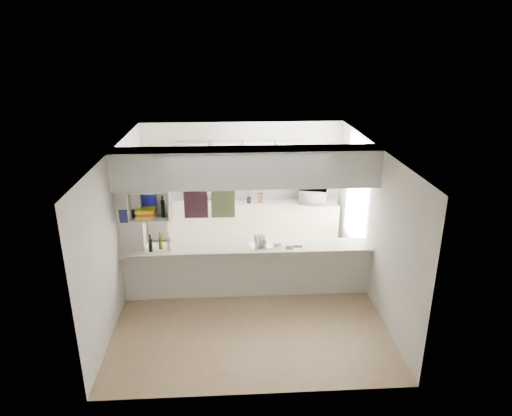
{
  "coord_description": "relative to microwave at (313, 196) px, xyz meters",
  "views": [
    {
      "loc": [
        -0.27,
        -6.96,
        4.23
      ],
      "look_at": [
        0.17,
        0.5,
        1.42
      ],
      "focal_mm": 32.0,
      "sensor_mm": 36.0,
      "label": 1
    }
  ],
  "objects": [
    {
      "name": "wall_right",
      "position": [
        0.62,
        -2.07,
        0.22
      ],
      "size": [
        0.0,
        4.8,
        4.8
      ],
      "primitive_type": "plane",
      "rotation": [
        1.57,
        0.0,
        -1.57
      ],
      "color": "silver",
      "rests_on": "floor"
    },
    {
      "name": "kitchen_run",
      "position": [
        -1.32,
        0.06,
        -0.25
      ],
      "size": [
        3.6,
        0.63,
        2.24
      ],
      "color": "beige",
      "rests_on": "floor"
    },
    {
      "name": "microwave",
      "position": [
        0.0,
        0.0,
        0.0
      ],
      "size": [
        0.65,
        0.52,
        0.31
      ],
      "primitive_type": "imported",
      "rotation": [
        0.0,
        0.0,
        2.88
      ],
      "color": "white",
      "rests_on": "bench_top"
    },
    {
      "name": "servery_partition",
      "position": [
        -1.65,
        -2.07,
        0.58
      ],
      "size": [
        4.2,
        0.5,
        2.6
      ],
      "color": "silver",
      "rests_on": "floor"
    },
    {
      "name": "ceiling",
      "position": [
        -1.48,
        -2.07,
        1.52
      ],
      "size": [
        4.8,
        4.8,
        0.0
      ],
      "primitive_type": "plane",
      "color": "white",
      "rests_on": "wall_back"
    },
    {
      "name": "dish_rack",
      "position": [
        -1.24,
        -2.06,
        -0.07
      ],
      "size": [
        0.48,
        0.4,
        0.22
      ],
      "rotation": [
        0.0,
        0.0,
        0.23
      ],
      "color": "silver",
      "rests_on": "breakfast_bar"
    },
    {
      "name": "cup",
      "position": [
        -1.21,
        -2.12,
        -0.09
      ],
      "size": [
        0.15,
        0.15,
        0.1
      ],
      "primitive_type": "imported",
      "rotation": [
        0.0,
        0.0,
        0.22
      ],
      "color": "white",
      "rests_on": "dish_rack"
    },
    {
      "name": "knife_block",
      "position": [
        -1.11,
        0.11,
        -0.06
      ],
      "size": [
        0.12,
        0.1,
        0.2
      ],
      "primitive_type": "cube",
      "rotation": [
        0.0,
        0.0,
        -0.22
      ],
      "color": "brown",
      "rests_on": "bench_top"
    },
    {
      "name": "wine_bottles",
      "position": [
        -2.92,
        -2.13,
        -0.04
      ],
      "size": [
        0.36,
        0.14,
        0.32
      ],
      "color": "black",
      "rests_on": "breakfast_bar"
    },
    {
      "name": "bowl",
      "position": [
        -0.03,
        0.04,
        0.19
      ],
      "size": [
        0.25,
        0.25,
        0.06
      ],
      "primitive_type": "imported",
      "color": "#0C0D8A",
      "rests_on": "microwave"
    },
    {
      "name": "floor",
      "position": [
        -1.48,
        -2.07,
        -1.08
      ],
      "size": [
        4.8,
        4.8,
        0.0
      ],
      "primitive_type": "plane",
      "color": "#9A7959",
      "rests_on": "ground"
    },
    {
      "name": "wall_back",
      "position": [
        -1.48,
        0.33,
        0.22
      ],
      "size": [
        4.2,
        0.0,
        4.2
      ],
      "primitive_type": "plane",
      "rotation": [
        1.57,
        0.0,
        0.0
      ],
      "color": "silver",
      "rests_on": "floor"
    },
    {
      "name": "plastic_tubs",
      "position": [
        -0.89,
        -2.1,
        -0.13
      ],
      "size": [
        0.49,
        0.22,
        0.07
      ],
      "color": "silver",
      "rests_on": "breakfast_bar"
    },
    {
      "name": "wall_left",
      "position": [
        -3.58,
        -2.07,
        0.22
      ],
      "size": [
        0.0,
        4.8,
        4.8
      ],
      "primitive_type": "plane",
      "rotation": [
        1.57,
        0.0,
        1.57
      ],
      "color": "silver",
      "rests_on": "floor"
    },
    {
      "name": "utensil_jar",
      "position": [
        -1.36,
        0.08,
        -0.1
      ],
      "size": [
        0.09,
        0.09,
        0.12
      ],
      "primitive_type": "cylinder",
      "color": "black",
      "rests_on": "bench_top"
    },
    {
      "name": "cubby_shelf",
      "position": [
        -3.04,
        -2.14,
        0.63
      ],
      "size": [
        0.65,
        0.35,
        0.5
      ],
      "color": "white",
      "rests_on": "bulkhead"
    }
  ]
}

